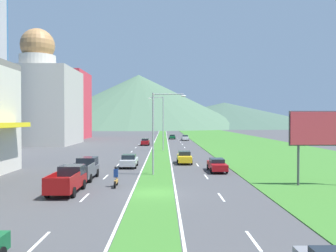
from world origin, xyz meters
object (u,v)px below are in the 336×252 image
object	(u,v)px
car_4	(172,137)
car_6	(129,161)
car_0	(184,157)
car_3	(185,138)
street_lamp_near	(157,127)
street_lamp_mid	(162,120)
car_2	(145,142)
billboard_roadside	(319,131)
car_5	(217,165)
pickup_truck_1	(68,180)
pickup_truck_0	(85,169)
motorcycle_rider	(116,178)

from	to	relation	value
car_4	car_6	xyz separation A→B (m)	(-6.75, -62.71, 0.08)
car_4	car_0	bearing A→B (deg)	0.22
car_4	car_3	bearing A→B (deg)	26.15
street_lamp_near	street_lamp_mid	xyz separation A→B (m)	(0.24, 28.54, 0.71)
car_2	car_6	world-z (taller)	car_6
billboard_roadside	car_5	xyz separation A→B (m)	(-7.56, 8.63, -4.06)
car_0	car_6	bearing A→B (deg)	-63.00
car_3	car_5	bearing A→B (deg)	0.02
car_6	car_5	bearing A→B (deg)	-109.68
car_3	car_4	xyz separation A→B (m)	(-3.46, 7.04, -0.08)
street_lamp_mid	car_5	world-z (taller)	street_lamp_mid
pickup_truck_1	car_6	bearing A→B (deg)	-13.04
street_lamp_mid	pickup_truck_1	distance (m)	38.00
car_0	street_lamp_near	bearing A→B (deg)	-19.11
car_2	billboard_roadside	bearing A→B (deg)	-160.04
street_lamp_mid	car_6	xyz separation A→B (m)	(-3.81, -22.28, -4.97)
street_lamp_mid	car_5	size ratio (longest dim) A/B	2.13
billboard_roadside	car_5	distance (m)	12.17
car_3	pickup_truck_1	xyz separation A→B (m)	(-13.61, -70.39, 0.19)
car_3	car_6	world-z (taller)	car_6
car_4	car_6	distance (m)	63.07
car_6	pickup_truck_0	distance (m)	9.14
street_lamp_mid	street_lamp_near	bearing A→B (deg)	-90.48
car_4	pickup_truck_0	xyz separation A→B (m)	(-10.24, -71.15, 0.27)
car_2	pickup_truck_0	xyz separation A→B (m)	(-3.46, -45.21, 0.19)
car_2	motorcycle_rider	size ratio (longest dim) A/B	2.12
street_lamp_mid	motorcycle_rider	bearing A→B (deg)	-96.03
car_6	car_0	bearing A→B (deg)	-63.00
car_3	street_lamp_near	bearing A→B (deg)	-6.11
street_lamp_near	car_3	xyz separation A→B (m)	(6.63, 61.93, -4.26)
car_3	car_6	distance (m)	56.60
billboard_roadside	car_4	xyz separation A→B (m)	(-11.04, 74.99, -4.09)
street_lamp_mid	car_0	bearing A→B (deg)	-80.41
car_5	pickup_truck_1	bearing A→B (deg)	-50.94
car_4	pickup_truck_1	bearing A→B (deg)	-7.47
car_0	car_6	xyz separation A→B (m)	(-6.98, -3.56, -0.02)
car_3	pickup_truck_0	distance (m)	65.56
car_5	motorcycle_rider	world-z (taller)	motorcycle_rider
billboard_roadside	pickup_truck_0	world-z (taller)	billboard_roadside
car_3	motorcycle_rider	world-z (taller)	motorcycle_rider
billboard_roadside	car_0	distance (m)	19.58
billboard_roadside	car_2	xyz separation A→B (m)	(-17.82, 49.05, -4.01)
car_2	car_4	world-z (taller)	car_2
street_lamp_near	car_2	xyz separation A→B (m)	(-3.61, 43.03, -4.26)
billboard_roadside	car_2	distance (m)	52.34
car_5	car_6	world-z (taller)	car_6
street_lamp_near	car_5	size ratio (longest dim) A/B	1.81
pickup_truck_0	car_2	bearing A→B (deg)	-4.38
billboard_roadside	car_6	size ratio (longest dim) A/B	1.48
car_5	pickup_truck_1	size ratio (longest dim) A/B	0.88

